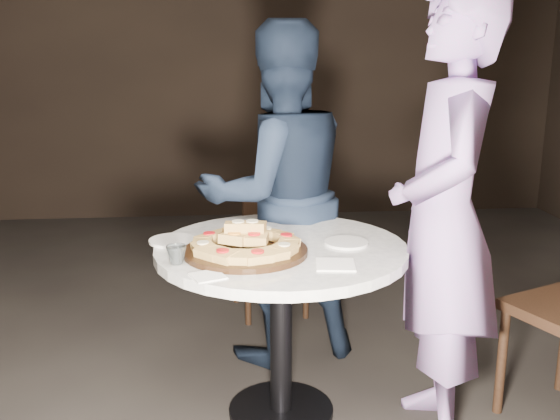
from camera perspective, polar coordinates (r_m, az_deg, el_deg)
name	(u,v)px	position (r m, az deg, el deg)	size (l,w,h in m)	color
table	(281,278)	(2.50, 0.10, -6.26)	(1.02, 1.02, 0.74)	black
serving_board	(246,251)	(2.35, -3.16, -3.78)	(0.47, 0.47, 0.02)	black
focaccia_pile	(246,241)	(2.34, -3.17, -2.83)	(0.42, 0.42, 0.11)	#B68C46
plate_left	(173,240)	(2.53, -9.79, -2.76)	(0.19, 0.19, 0.01)	white
plate_right	(346,243)	(2.48, 6.07, -2.98)	(0.17, 0.17, 0.01)	white
water_glass	(176,255)	(2.26, -9.45, -4.05)	(0.07, 0.07, 0.07)	silver
napkin_near	(208,276)	(2.13, -6.63, -6.01)	(0.11, 0.11, 0.01)	white
napkin_far	(335,265)	(2.23, 5.09, -4.99)	(0.14, 0.14, 0.01)	white
chair_far	(274,235)	(3.51, -0.60, -2.28)	(0.46, 0.48, 0.85)	black
diner_navy	(278,196)	(2.98, -0.21, 1.29)	(0.79, 0.62, 1.63)	#141F32
diner_teal	(444,222)	(2.39, 14.78, -1.08)	(0.63, 0.42, 1.74)	#8469A8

